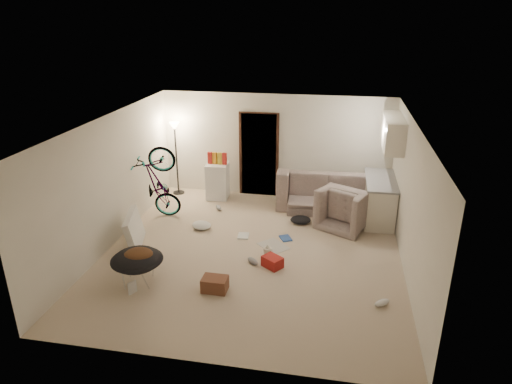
% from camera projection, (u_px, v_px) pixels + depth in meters
% --- Properties ---
extents(floor, '(5.50, 6.00, 0.02)m').
position_uv_depth(floor, '(252.00, 253.00, 8.68)').
color(floor, beige).
rests_on(floor, ground).
extents(ceiling, '(5.50, 6.00, 0.02)m').
position_uv_depth(ceiling, '(252.00, 122.00, 7.75)').
color(ceiling, white).
rests_on(ceiling, wall_back).
extents(wall_back, '(5.50, 0.02, 2.50)m').
position_uv_depth(wall_back, '(276.00, 146.00, 10.96)').
color(wall_back, white).
rests_on(wall_back, floor).
extents(wall_front, '(5.50, 0.02, 2.50)m').
position_uv_depth(wall_front, '(205.00, 282.00, 5.46)').
color(wall_front, white).
rests_on(wall_front, floor).
extents(wall_left, '(0.02, 6.00, 2.50)m').
position_uv_depth(wall_left, '(110.00, 182.00, 8.67)').
color(wall_left, white).
rests_on(wall_left, floor).
extents(wall_right, '(0.02, 6.00, 2.50)m').
position_uv_depth(wall_right, '(411.00, 202.00, 7.75)').
color(wall_right, white).
rests_on(wall_right, floor).
extents(doorway, '(0.85, 0.10, 2.04)m').
position_uv_depth(doorway, '(259.00, 155.00, 11.08)').
color(doorway, black).
rests_on(doorway, floor).
extents(door_trim, '(0.97, 0.04, 2.10)m').
position_uv_depth(door_trim, '(259.00, 155.00, 11.05)').
color(door_trim, '#361D12').
rests_on(door_trim, floor).
extents(floor_lamp, '(0.28, 0.28, 1.81)m').
position_uv_depth(floor_lamp, '(175.00, 143.00, 11.02)').
color(floor_lamp, black).
rests_on(floor_lamp, floor).
extents(kitchen_counter, '(0.60, 1.50, 0.88)m').
position_uv_depth(kitchen_counter, '(379.00, 200.00, 9.93)').
color(kitchen_counter, '#EEE6CF').
rests_on(kitchen_counter, floor).
extents(counter_top, '(0.64, 1.54, 0.04)m').
position_uv_depth(counter_top, '(381.00, 180.00, 9.76)').
color(counter_top, gray).
rests_on(counter_top, kitchen_counter).
extents(kitchen_uppers, '(0.38, 1.40, 0.65)m').
position_uv_depth(kitchen_uppers, '(393.00, 133.00, 9.35)').
color(kitchen_uppers, '#EEE6CF').
rests_on(kitchen_uppers, wall_right).
extents(sofa, '(2.36, 1.01, 0.68)m').
position_uv_depth(sofa, '(328.00, 193.00, 10.57)').
color(sofa, '#3B423A').
rests_on(sofa, floor).
extents(armchair, '(1.28, 1.23, 0.64)m').
position_uv_depth(armchair, '(348.00, 211.00, 9.68)').
color(armchair, '#3B423A').
rests_on(armchair, floor).
extents(bicycle, '(1.78, 0.93, 0.99)m').
position_uv_depth(bicycle, '(159.00, 199.00, 9.97)').
color(bicycle, black).
rests_on(bicycle, floor).
extents(book_asset, '(0.28, 0.26, 0.02)m').
position_uv_depth(book_asset, '(129.00, 295.00, 7.34)').
color(book_asset, '#A01C18').
rests_on(book_asset, floor).
extents(mini_fridge, '(0.54, 0.54, 0.87)m').
position_uv_depth(mini_fridge, '(218.00, 181.00, 11.07)').
color(mini_fridge, white).
rests_on(mini_fridge, floor).
extents(snack_box_0, '(0.10, 0.08, 0.30)m').
position_uv_depth(snack_box_0, '(210.00, 158.00, 10.89)').
color(snack_box_0, '#A01C18').
rests_on(snack_box_0, mini_fridge).
extents(snack_box_1, '(0.11, 0.09, 0.30)m').
position_uv_depth(snack_box_1, '(215.00, 158.00, 10.87)').
color(snack_box_1, '#C27C18').
rests_on(snack_box_1, mini_fridge).
extents(snack_box_2, '(0.11, 0.08, 0.30)m').
position_uv_depth(snack_box_2, '(220.00, 159.00, 10.85)').
color(snack_box_2, gold).
rests_on(snack_box_2, mini_fridge).
extents(snack_box_3, '(0.10, 0.08, 0.30)m').
position_uv_depth(snack_box_3, '(225.00, 159.00, 10.83)').
color(snack_box_3, '#A01C18').
rests_on(snack_box_3, mini_fridge).
extents(saucer_chair, '(0.86, 0.86, 0.61)m').
position_uv_depth(saucer_chair, '(137.00, 264.00, 7.56)').
color(saucer_chair, silver).
rests_on(saucer_chair, floor).
extents(hoodie, '(0.58, 0.53, 0.22)m').
position_uv_depth(hoodie, '(138.00, 255.00, 7.46)').
color(hoodie, '#492B19').
rests_on(hoodie, saucer_chair).
extents(sofa_drape, '(0.63, 0.55, 0.28)m').
position_uv_depth(sofa_drape, '(287.00, 183.00, 10.65)').
color(sofa_drape, black).
rests_on(sofa_drape, sofa).
extents(tv_box, '(0.51, 1.02, 0.67)m').
position_uv_depth(tv_box, '(134.00, 230.00, 8.81)').
color(tv_box, silver).
rests_on(tv_box, floor).
extents(drink_case_a, '(0.42, 0.30, 0.23)m').
position_uv_depth(drink_case_a, '(215.00, 284.00, 7.44)').
color(drink_case_a, brown).
rests_on(drink_case_a, floor).
extents(drink_case_b, '(0.43, 0.41, 0.20)m').
position_uv_depth(drink_case_b, '(272.00, 262.00, 8.14)').
color(drink_case_b, '#A01C18').
rests_on(drink_case_b, floor).
extents(juicer, '(0.16, 0.16, 0.23)m').
position_uv_depth(juicer, '(267.00, 251.00, 8.52)').
color(juicer, beige).
rests_on(juicer, floor).
extents(newspaper, '(0.70, 0.70, 0.01)m').
position_uv_depth(newspaper, '(273.00, 246.00, 8.89)').
color(newspaper, '#B4AEA6').
rests_on(newspaper, floor).
extents(book_blue, '(0.30, 0.33, 0.03)m').
position_uv_depth(book_blue, '(286.00, 238.00, 9.18)').
color(book_blue, '#2A4D98').
rests_on(book_blue, floor).
extents(book_white, '(0.25, 0.30, 0.03)m').
position_uv_depth(book_white, '(243.00, 236.00, 9.27)').
color(book_white, silver).
rests_on(book_white, floor).
extents(shoe_0, '(0.29, 0.15, 0.10)m').
position_uv_depth(shoe_0, '(302.00, 221.00, 9.83)').
color(shoe_0, '#2A4D98').
rests_on(shoe_0, floor).
extents(shoe_1, '(0.23, 0.27, 0.09)m').
position_uv_depth(shoe_1, '(218.00, 208.00, 10.52)').
color(shoe_1, slate).
rests_on(shoe_1, floor).
extents(shoe_3, '(0.28, 0.27, 0.10)m').
position_uv_depth(shoe_3, '(253.00, 261.00, 8.26)').
color(shoe_3, slate).
rests_on(shoe_3, floor).
extents(shoe_4, '(0.29, 0.26, 0.10)m').
position_uv_depth(shoe_4, '(382.00, 303.00, 7.08)').
color(shoe_4, white).
rests_on(shoe_4, floor).
extents(clothes_lump_b, '(0.50, 0.45, 0.14)m').
position_uv_depth(clothes_lump_b, '(301.00, 220.00, 9.86)').
color(clothes_lump_b, black).
rests_on(clothes_lump_b, floor).
extents(clothes_lump_c, '(0.55, 0.52, 0.13)m').
position_uv_depth(clothes_lump_c, '(202.00, 225.00, 9.61)').
color(clothes_lump_c, silver).
rests_on(clothes_lump_c, floor).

